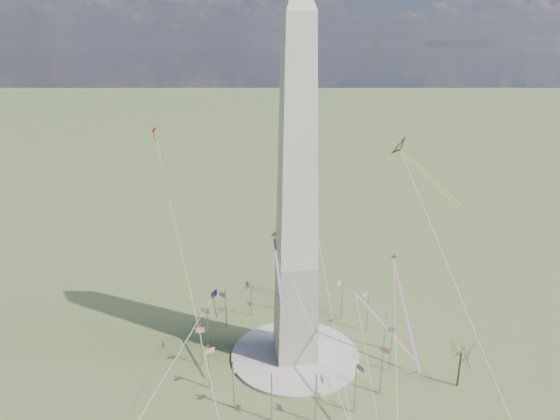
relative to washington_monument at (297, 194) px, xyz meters
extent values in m
plane|color=#3C5329|center=(0.00, 0.00, -47.95)|extent=(2000.00, 2000.00, 0.00)
cylinder|color=#B8B0A9|center=(0.00, 0.00, -47.55)|extent=(36.00, 36.00, 0.80)
cylinder|color=#ADAFB3|center=(26.00, 0.00, -41.45)|extent=(0.36, 0.36, 13.00)
cube|color=red|center=(26.00, 1.30, -36.15)|extent=(2.40, 0.08, 1.50)
cylinder|color=#ADAFB3|center=(24.02, 9.95, -41.45)|extent=(0.36, 0.36, 13.00)
cube|color=red|center=(23.52, 11.15, -36.15)|extent=(2.25, 0.99, 1.50)
cylinder|color=#ADAFB3|center=(18.38, 18.38, -41.45)|extent=(0.36, 0.36, 13.00)
cube|color=red|center=(17.47, 19.30, -36.15)|extent=(1.75, 1.75, 1.50)
cylinder|color=#ADAFB3|center=(9.95, 24.02, -41.45)|extent=(0.36, 0.36, 13.00)
cube|color=red|center=(8.75, 24.52, -36.15)|extent=(0.99, 2.25, 1.50)
cylinder|color=#ADAFB3|center=(0.00, 26.00, -41.45)|extent=(0.36, 0.36, 13.00)
cube|color=red|center=(-1.30, 26.00, -36.15)|extent=(0.08, 2.40, 1.50)
cylinder|color=#ADAFB3|center=(-9.95, 24.02, -41.45)|extent=(0.36, 0.36, 13.00)
cube|color=red|center=(-11.15, 23.52, -36.15)|extent=(0.99, 2.25, 1.50)
cylinder|color=#ADAFB3|center=(-18.38, 18.38, -41.45)|extent=(0.36, 0.36, 13.00)
cube|color=red|center=(-19.30, 17.47, -36.15)|extent=(1.75, 1.75, 1.50)
cylinder|color=#ADAFB3|center=(-24.02, 9.95, -41.45)|extent=(0.36, 0.36, 13.00)
cube|color=red|center=(-24.52, 8.75, -36.15)|extent=(2.25, 0.99, 1.50)
cylinder|color=#ADAFB3|center=(-26.00, 0.00, -41.45)|extent=(0.36, 0.36, 13.00)
cube|color=red|center=(-26.00, -1.30, -36.15)|extent=(2.40, 0.08, 1.50)
cylinder|color=#ADAFB3|center=(-24.02, -9.95, -41.45)|extent=(0.36, 0.36, 13.00)
cube|color=red|center=(-23.52, -11.15, -36.15)|extent=(2.25, 0.99, 1.50)
cylinder|color=#ADAFB3|center=(-18.38, -18.38, -41.45)|extent=(0.36, 0.36, 13.00)
cube|color=red|center=(-17.47, -19.30, -36.15)|extent=(1.75, 1.75, 1.50)
cylinder|color=#ADAFB3|center=(-9.95, -24.02, -41.45)|extent=(0.36, 0.36, 13.00)
cube|color=red|center=(-8.75, -24.52, -36.15)|extent=(0.99, 2.25, 1.50)
cylinder|color=#ADAFB3|center=(0.00, -26.00, -41.45)|extent=(0.36, 0.36, 13.00)
cube|color=red|center=(1.30, -26.00, -36.15)|extent=(0.08, 2.40, 1.50)
cylinder|color=#ADAFB3|center=(9.95, -24.02, -41.45)|extent=(0.36, 0.36, 13.00)
cube|color=red|center=(11.15, -23.52, -36.15)|extent=(0.99, 2.25, 1.50)
cylinder|color=#ADAFB3|center=(18.38, -18.38, -41.45)|extent=(0.36, 0.36, 13.00)
cube|color=red|center=(19.30, -17.47, -36.15)|extent=(1.75, 1.75, 1.50)
cylinder|color=#ADAFB3|center=(24.02, -9.95, -41.45)|extent=(0.36, 0.36, 13.00)
cube|color=red|center=(24.52, -8.75, -36.15)|extent=(2.25, 0.99, 1.50)
cylinder|color=#463D2A|center=(39.13, -18.72, -43.04)|extent=(0.50, 0.50, 9.83)
cube|color=orange|center=(40.36, 9.72, 0.14)|extent=(12.72, 13.64, 12.77)
cube|color=orange|center=(38.65, 8.13, 0.14)|extent=(12.72, 13.64, 12.77)
cube|color=navy|center=(-21.85, 1.38, -27.22)|extent=(1.63, 2.60, 2.29)
cube|color=#FF5228|center=(-21.85, 1.38, -31.01)|extent=(1.07, 2.87, 7.92)
cube|color=#FF5228|center=(20.01, -26.06, -21.00)|extent=(2.73, 22.92, 14.38)
cube|color=#FF5228|center=(-6.25, -9.81, -17.07)|extent=(1.26, 18.02, 11.28)
cube|color=#FF5228|center=(24.42, -3.71, -38.12)|extent=(12.54, 16.15, 12.45)
cube|color=#B83215|center=(-37.75, 39.72, 10.67)|extent=(1.60, 1.71, 1.75)
cube|color=#B83215|center=(-37.75, 39.72, 8.76)|extent=(0.39, 1.52, 4.01)
cube|color=white|center=(9.10, 50.02, 12.51)|extent=(1.09, 1.82, 1.56)
cube|color=white|center=(9.10, 50.02, 10.81)|extent=(0.69, 1.35, 3.58)
camera|label=1|loc=(-22.42, -118.38, 35.86)|focal=32.00mm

